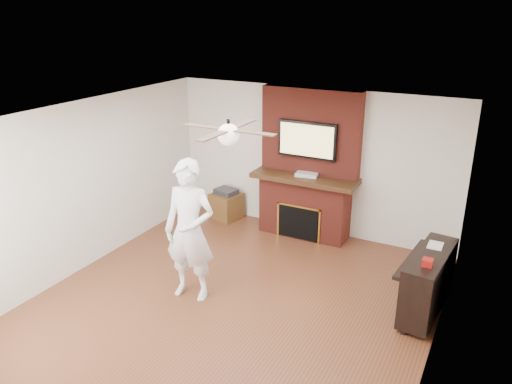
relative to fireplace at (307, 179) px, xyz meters
The scene contains 11 objects.
room_shell 2.56m from the fireplace, 90.00° to the right, with size 5.36×5.86×2.86m.
fireplace is the anchor object (origin of this frame).
tv 0.69m from the fireplace, 90.00° to the right, with size 1.00×0.08×0.60m.
ceiling_fan 2.88m from the fireplace, 90.00° to the right, with size 1.21×1.21×0.31m.
person 2.65m from the fireplace, 103.09° to the right, with size 0.71×0.47×1.93m, color white.
side_table 1.72m from the fireplace, behind, with size 0.59×0.59×0.57m.
piano 2.81m from the fireplace, 33.75° to the right, with size 0.60×1.32×0.93m.
cable_box 0.15m from the fireplace, 69.43° to the right, with size 0.36×0.21×0.05m, color silver.
candle_orange 0.99m from the fireplace, 137.67° to the right, with size 0.07×0.07×0.13m, color #E7541B.
candle_cream 0.97m from the fireplace, 51.63° to the right, with size 0.08×0.08×0.11m, color beige.
candle_blue 0.99m from the fireplace, 45.62° to the right, with size 0.06×0.06×0.09m, color #2E5B8A.
Camera 1 is at (2.92, -4.90, 3.73)m, focal length 35.00 mm.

